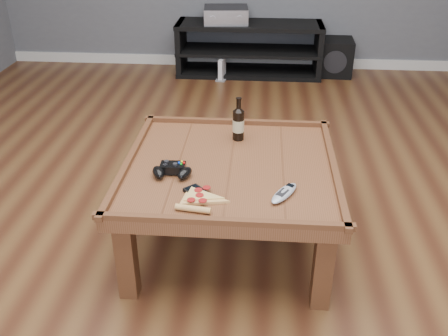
# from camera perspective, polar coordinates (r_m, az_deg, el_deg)

# --- Properties ---
(ground) EXTENTS (6.00, 6.00, 0.00)m
(ground) POSITION_cam_1_polar(r_m,az_deg,el_deg) (2.62, 0.67, -8.33)
(ground) COLOR #402012
(ground) RESTS_ON ground
(baseboard) EXTENTS (5.00, 0.02, 0.10)m
(baseboard) POSITION_cam_1_polar(r_m,az_deg,el_deg) (5.30, 2.92, 12.06)
(baseboard) COLOR silver
(baseboard) RESTS_ON ground
(coffee_table) EXTENTS (1.03, 1.03, 0.48)m
(coffee_table) POSITION_cam_1_polar(r_m,az_deg,el_deg) (2.40, 0.72, -0.88)
(coffee_table) COLOR #553018
(coffee_table) RESTS_ON ground
(media_console) EXTENTS (1.40, 0.45, 0.50)m
(media_console) POSITION_cam_1_polar(r_m,az_deg,el_deg) (5.01, 2.88, 13.41)
(media_console) COLOR black
(media_console) RESTS_ON ground
(beer_bottle) EXTENTS (0.06, 0.06, 0.23)m
(beer_bottle) POSITION_cam_1_polar(r_m,az_deg,el_deg) (2.59, 1.66, 5.17)
(beer_bottle) COLOR black
(beer_bottle) RESTS_ON coffee_table
(game_controller) EXTENTS (0.20, 0.13, 0.05)m
(game_controller) POSITION_cam_1_polar(r_m,az_deg,el_deg) (2.28, -5.95, -0.28)
(game_controller) COLOR black
(game_controller) RESTS_ON coffee_table
(pizza_slice) EXTENTS (0.20, 0.29, 0.03)m
(pizza_slice) POSITION_cam_1_polar(r_m,az_deg,el_deg) (2.10, -2.91, -3.55)
(pizza_slice) COLOR tan
(pizza_slice) RESTS_ON coffee_table
(smartphone) EXTENTS (0.14, 0.14, 0.02)m
(smartphone) POSITION_cam_1_polar(r_m,az_deg,el_deg) (2.14, -3.01, -2.90)
(smartphone) COLOR black
(smartphone) RESTS_ON coffee_table
(remote_control) EXTENTS (0.15, 0.20, 0.03)m
(remote_control) POSITION_cam_1_polar(r_m,az_deg,el_deg) (2.14, 6.89, -2.86)
(remote_control) COLOR #9EA4AC
(remote_control) RESTS_ON coffee_table
(av_receiver) EXTENTS (0.44, 0.38, 0.14)m
(av_receiver) POSITION_cam_1_polar(r_m,az_deg,el_deg) (4.94, 0.22, 17.11)
(av_receiver) COLOR black
(av_receiver) RESTS_ON media_console
(subwoofer) EXTENTS (0.36, 0.36, 0.35)m
(subwoofer) POSITION_cam_1_polar(r_m,az_deg,el_deg) (5.12, 12.43, 12.28)
(subwoofer) COLOR black
(subwoofer) RESTS_ON ground
(game_console) EXTENTS (0.12, 0.18, 0.20)m
(game_console) POSITION_cam_1_polar(r_m,az_deg,el_deg) (4.88, -0.23, 11.13)
(game_console) COLOR slate
(game_console) RESTS_ON ground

